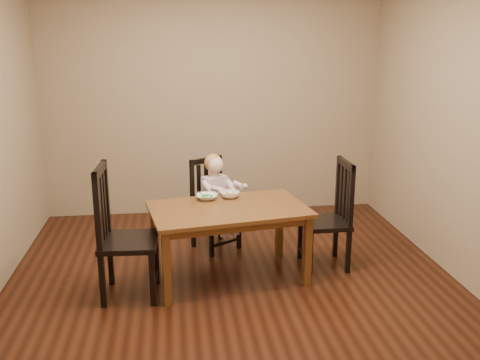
{
  "coord_description": "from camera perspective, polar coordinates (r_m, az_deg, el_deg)",
  "views": [
    {
      "loc": [
        -0.49,
        -4.35,
        2.14
      ],
      "look_at": [
        0.1,
        0.25,
        0.86
      ],
      "focal_mm": 40.0,
      "sensor_mm": 36.0,
      "label": 1
    }
  ],
  "objects": [
    {
      "name": "bowl_veg",
      "position": [
        4.94,
        -1.08,
        -1.57
      ],
      "size": [
        0.19,
        0.19,
        0.06
      ],
      "primitive_type": "imported",
      "rotation": [
        0.0,
        0.0,
        0.04
      ],
      "color": "white",
      "rests_on": "dining_table"
    },
    {
      "name": "room",
      "position": [
        4.45,
        -0.88,
        5.14
      ],
      "size": [
        4.01,
        4.01,
        2.71
      ],
      "color": "#3C1A0C",
      "rests_on": "ground"
    },
    {
      "name": "chair_child",
      "position": [
        5.47,
        -2.89,
        -2.75
      ],
      "size": [
        0.54,
        0.53,
        0.92
      ],
      "rotation": [
        0.0,
        0.0,
        3.68
      ],
      "color": "black",
      "rests_on": "room"
    },
    {
      "name": "chair_right",
      "position": [
        5.08,
        9.58,
        -3.85
      ],
      "size": [
        0.43,
        0.44,
        1.02
      ],
      "rotation": [
        0.0,
        0.0,
        1.58
      ],
      "color": "black",
      "rests_on": "room"
    },
    {
      "name": "dining_table",
      "position": [
        4.7,
        -1.23,
        -3.83
      ],
      "size": [
        1.46,
        1.02,
        0.67
      ],
      "rotation": [
        0.0,
        0.0,
        0.16
      ],
      "color": "#4A2711",
      "rests_on": "room"
    },
    {
      "name": "fork",
      "position": [
        4.86,
        -3.96,
        -1.67
      ],
      "size": [
        0.09,
        0.09,
        0.05
      ],
      "rotation": [
        0.0,
        0.0,
        0.76
      ],
      "color": "silver",
      "rests_on": "bowl_peas"
    },
    {
      "name": "toddler",
      "position": [
        5.39,
        -2.62,
        -1.45
      ],
      "size": [
        0.47,
        0.5,
        0.54
      ],
      "primitive_type": null,
      "rotation": [
        0.0,
        0.0,
        3.68
      ],
      "color": "silver",
      "rests_on": "chair_child"
    },
    {
      "name": "chair_left",
      "position": [
        4.53,
        -12.52,
        -5.72
      ],
      "size": [
        0.49,
        0.51,
        1.12
      ],
      "rotation": [
        0.0,
        0.0,
        -1.62
      ],
      "color": "black",
      "rests_on": "room"
    },
    {
      "name": "bowl_peas",
      "position": [
        4.9,
        -3.55,
        -1.8
      ],
      "size": [
        0.2,
        0.2,
        0.05
      ],
      "primitive_type": "imported",
      "rotation": [
        0.0,
        0.0,
        -0.07
      ],
      "color": "white",
      "rests_on": "dining_table"
    }
  ]
}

